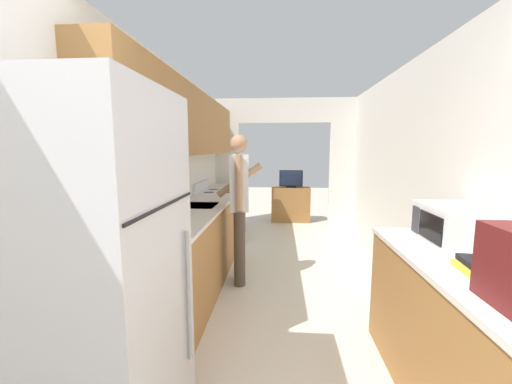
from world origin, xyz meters
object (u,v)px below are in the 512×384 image
Objects in this scene: range_oven at (220,220)px; book_stack at (482,267)px; tv_cabinet at (291,204)px; refrigerator at (91,289)px; television at (291,179)px; person at (239,205)px; microwave at (454,226)px.

book_stack is (2.00, -3.08, 0.48)m from range_oven.
book_stack is 5.19m from tv_cabinet.
tv_cabinet is at bearing 78.44° from refrigerator.
refrigerator reaches higher than television.
tv_cabinet is (1.17, 2.01, -0.09)m from range_oven.
person reaches higher than range_oven.
book_stack is at bearing -57.01° from range_oven.
range_oven is at bearing 91.00° from refrigerator.
person is (0.41, 2.18, 0.01)m from refrigerator.
refrigerator is 3.52× the size of microwave.
television is at bearing -90.00° from tv_cabinet.
person reaches higher than television.
microwave is at bearing -135.84° from person.
tv_cabinet is at bearing -18.58° from person.
range_oven is 2.03× the size of microwave.
refrigerator is at bearing -101.65° from television.
person is at bearing 140.61° from microwave.
range_oven is 3.39m from microwave.
television is at bearing 101.70° from microwave.
tv_cabinet is (1.11, 5.43, -0.55)m from refrigerator.
microwave is at bearing 22.19° from refrigerator.
person is 3.28m from television.
tv_cabinet is (-0.94, 4.59, -0.68)m from microwave.
range_oven is at bearing -120.72° from television.
book_stack is at bearing -146.87° from person.
range_oven is at bearing -120.19° from tv_cabinet.
refrigerator is 1.73× the size of range_oven.
refrigerator is at bearing -89.00° from range_oven.
person is at bearing 79.29° from refrigerator.
television is at bearing 99.31° from book_stack.
book_stack is (1.53, -1.85, 0.02)m from person.
range_oven is 0.62× the size of person.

